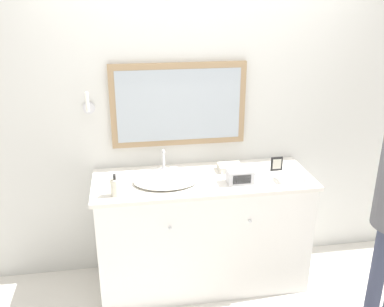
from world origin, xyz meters
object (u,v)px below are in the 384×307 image
picture_frame (277,164)px  sink_basin (166,179)px  soap_bottle (115,187)px  appliance_box (240,176)px

picture_frame → sink_basin: bearing=-175.2°
soap_bottle → sink_basin: bearing=24.1°
soap_bottle → picture_frame: bearing=10.8°
sink_basin → picture_frame: sink_basin is taller
soap_bottle → picture_frame: 1.25m
sink_basin → picture_frame: 0.87m
sink_basin → appliance_box: bearing=-10.7°
sink_basin → appliance_box: size_ratio=2.59×
sink_basin → soap_bottle: bearing=-155.9°
sink_basin → soap_bottle: sink_basin is taller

